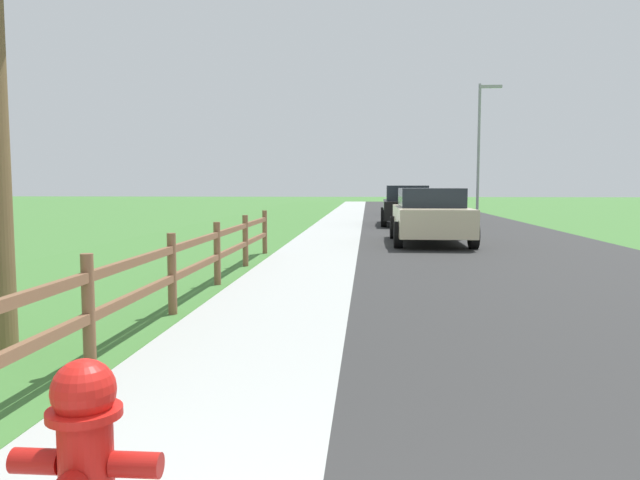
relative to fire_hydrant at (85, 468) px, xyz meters
The scene contains 10 objects.
ground_plane 23.66m from the fire_hydrant, 87.86° to the left, with size 120.00×120.00×0.00m, color #3F7333.
road_asphalt 26.02m from the fire_hydrant, 80.30° to the left, with size 7.00×66.00×0.01m, color #2C2C2C.
curb_concrete 25.73m from the fire_hydrant, 94.72° to the left, with size 6.00×66.00×0.01m, color #A4A7A4.
grass_verge 25.90m from the fire_hydrant, 98.03° to the left, with size 5.00×66.00×0.00m, color #3F7333.
fire_hydrant is the anchor object (origin of this frame).
rail_fence 5.27m from the fire_hydrant, 104.41° to the left, with size 0.11×13.82×1.03m.
parked_suv_beige 15.20m from the fire_hydrant, 79.17° to the left, with size 2.14×4.42×1.54m.
parked_car_black 23.16m from the fire_hydrant, 83.33° to the left, with size 2.15×4.71×1.61m.
parked_car_blue 32.42m from the fire_hydrant, 83.69° to the left, with size 2.15×4.92×1.58m.
street_lamp 30.89m from the fire_hydrant, 77.08° to the left, with size 1.17×0.20×6.77m.
Camera 1 is at (0.23, -0.89, 1.62)m, focal length 34.30 mm.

